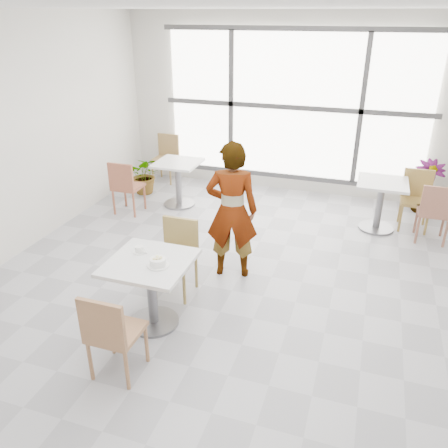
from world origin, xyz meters
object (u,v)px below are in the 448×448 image
(main_table, at_px, (151,281))
(chair_far, at_px, (178,251))
(coffee_cup, at_px, (139,250))
(bg_table_left, at_px, (178,177))
(bg_table_right, at_px, (380,199))
(plant_right, at_px, (427,187))
(oatmeal_bowl, at_px, (158,262))
(chair_near, at_px, (111,331))
(plant_left, at_px, (145,175))
(person, at_px, (232,211))
(bg_chair_left_near, at_px, (125,184))
(bg_chair_left_far, at_px, (167,155))
(bg_chair_right_near, at_px, (435,210))
(bg_chair_right_far, at_px, (416,195))

(main_table, bearing_deg, chair_far, 90.62)
(coffee_cup, xyz_separation_m, bg_table_left, (-0.86, 2.90, -0.29))
(bg_table_right, distance_m, plant_right, 1.16)
(bg_table_right, bearing_deg, plant_right, 52.87)
(oatmeal_bowl, bearing_deg, chair_near, -98.26)
(oatmeal_bowl, relative_size, plant_left, 0.31)
(person, bearing_deg, bg_table_right, -144.91)
(person, bearing_deg, bg_chair_left_near, -42.65)
(chair_far, relative_size, oatmeal_bowl, 4.14)
(person, distance_m, bg_table_right, 2.56)
(chair_near, bearing_deg, plant_left, -66.16)
(oatmeal_bowl, relative_size, coffee_cup, 1.32)
(bg_table_right, distance_m, bg_chair_left_far, 4.02)
(main_table, height_order, plant_left, main_table)
(bg_chair_left_near, height_order, plant_left, bg_chair_left_near)
(bg_chair_left_far, bearing_deg, chair_near, -70.26)
(main_table, distance_m, bg_chair_left_far, 4.47)
(bg_table_left, height_order, bg_chair_right_near, bg_chair_right_near)
(chair_near, xyz_separation_m, oatmeal_bowl, (0.11, 0.74, 0.29))
(main_table, bearing_deg, chair_near, -88.64)
(plant_right, bearing_deg, bg_chair_right_far, -106.93)
(bg_chair_left_near, xyz_separation_m, plant_left, (-0.14, 0.93, -0.16))
(oatmeal_bowl, xyz_separation_m, bg_chair_left_far, (-1.87, 4.17, -0.29))
(main_table, height_order, coffee_cup, coffee_cup)
(oatmeal_bowl, relative_size, bg_chair_right_near, 0.24)
(chair_far, height_order, coffee_cup, chair_far)
(plant_left, bearing_deg, chair_far, -55.93)
(oatmeal_bowl, height_order, coffee_cup, oatmeal_bowl)
(bg_chair_left_near, bearing_deg, chair_far, 133.62)
(bg_table_right, bearing_deg, bg_chair_left_near, -169.90)
(coffee_cup, bearing_deg, bg_table_right, 52.04)
(bg_chair_right_near, distance_m, plant_left, 4.71)
(bg_table_left, distance_m, bg_chair_left_far, 1.30)
(bg_chair_left_far, xyz_separation_m, plant_right, (4.60, -0.08, -0.08))
(plant_left, distance_m, plant_right, 4.72)
(main_table, height_order, chair_far, chair_far)
(bg_chair_right_far, height_order, plant_left, bg_chair_right_far)
(person, bearing_deg, main_table, 55.91)
(bg_chair_right_far, bearing_deg, bg_table_left, -174.69)
(coffee_cup, distance_m, bg_chair_right_far, 4.31)
(bg_table_left, xyz_separation_m, plant_left, (-0.79, 0.32, -0.14))
(person, xyz_separation_m, bg_table_left, (-1.49, 1.81, -0.35))
(coffee_cup, bearing_deg, bg_table_left, 106.41)
(chair_far, relative_size, coffee_cup, 5.47)
(bg_chair_left_far, height_order, plant_right, bg_chair_left_far)
(plant_left, bearing_deg, bg_chair_left_near, -81.21)
(bg_table_left, bearing_deg, bg_chair_left_far, 123.34)
(main_table, distance_m, plant_left, 3.81)
(main_table, relative_size, plant_right, 0.94)
(chair_near, height_order, plant_right, chair_near)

